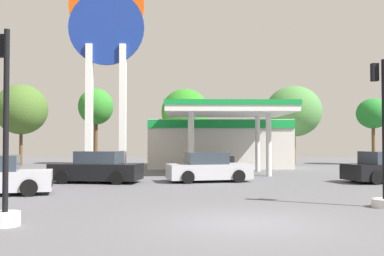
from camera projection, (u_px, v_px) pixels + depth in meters
name	position (u px, v px, depth m)	size (l,w,h in m)	color
ground_plane	(246.00, 222.00, 11.73)	(90.00, 90.00, 0.00)	#56565B
gas_station	(220.00, 140.00, 34.34)	(10.58, 12.74, 4.39)	beige
station_pole_sign	(106.00, 41.00, 28.53)	(4.72, 0.56, 12.92)	white
car_0	(209.00, 168.00, 23.29)	(4.47, 2.58, 1.50)	black
car_2	(97.00, 168.00, 22.76)	(4.63, 2.54, 1.57)	black
traffic_signal_0	(5.00, 171.00, 11.30)	(0.73, 0.73, 4.87)	silver
traffic_signal_1	(384.00, 156.00, 14.45)	(0.81, 0.81, 4.67)	silver
tree_0	(21.00, 109.00, 37.99)	(4.31, 4.31, 6.76)	brown
tree_1	(96.00, 107.00, 40.29)	(3.07, 3.07, 6.68)	brown
tree_2	(185.00, 112.00, 38.01)	(3.92, 3.92, 6.38)	brown
tree_3	(294.00, 111.00, 39.05)	(4.76, 4.76, 6.75)	brown
tree_4	(373.00, 114.00, 39.59)	(2.84, 2.84, 5.74)	brown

